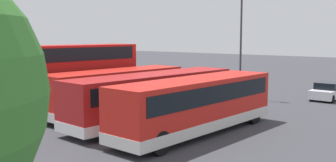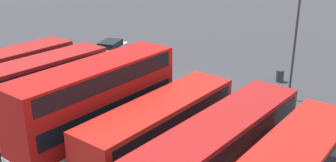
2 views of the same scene
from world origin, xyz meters
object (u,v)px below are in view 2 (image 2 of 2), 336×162
object	(u,v)px
bus_single_deck_sixth	(29,81)
waste_bin_yellow	(280,76)
bus_single_deck_fifth	(57,96)
bus_single_deck_third	(161,125)
bus_single_deck_second	(219,147)
lamp_post_tall	(297,29)
car_small_green	(111,48)
bus_double_decker_fourth	(97,101)

from	to	relation	value
bus_single_deck_sixth	waste_bin_yellow	distance (m)	18.75
bus_single_deck_fifth	bus_single_deck_sixth	distance (m)	3.67
bus_single_deck_third	waste_bin_yellow	world-z (taller)	bus_single_deck_third
bus_single_deck_second	lamp_post_tall	distance (m)	11.86
bus_single_deck_fifth	lamp_post_tall	world-z (taller)	lamp_post_tall
bus_single_deck_third	bus_single_deck_sixth	bearing A→B (deg)	-0.22
lamp_post_tall	bus_single_deck_second	bearing A→B (deg)	92.95
bus_single_deck_fifth	waste_bin_yellow	bearing A→B (deg)	-120.29
car_small_green	waste_bin_yellow	xyz separation A→B (m)	(-15.80, -2.51, -0.22)
bus_single_deck_second	bus_single_deck_fifth	world-z (taller)	same
lamp_post_tall	car_small_green	bearing A→B (deg)	-1.72
bus_single_deck_sixth	lamp_post_tall	xyz separation A→B (m)	(-14.10, -11.11, 3.46)
bus_single_deck_third	car_small_green	distance (m)	18.80
bus_single_deck_fifth	car_small_green	world-z (taller)	bus_single_deck_fifth
waste_bin_yellow	bus_single_deck_third	bearing A→B (deg)	85.58
lamp_post_tall	waste_bin_yellow	size ratio (longest dim) A/B	9.25
bus_single_deck_third	waste_bin_yellow	bearing A→B (deg)	-94.42
bus_single_deck_second	waste_bin_yellow	xyz separation A→B (m)	(2.43, -14.37, -1.15)
car_small_green	waste_bin_yellow	bearing A→B (deg)	-170.96
bus_double_decker_fourth	car_small_green	size ratio (longest dim) A/B	2.40
bus_single_deck_fifth	bus_single_deck_third	bearing A→B (deg)	-175.58
bus_single_deck_second	car_small_green	bearing A→B (deg)	-33.03
car_small_green	waste_bin_yellow	size ratio (longest dim) A/B	4.56
bus_single_deck_second	lamp_post_tall	world-z (taller)	lamp_post_tall
bus_single_deck_third	waste_bin_yellow	size ratio (longest dim) A/B	10.94
bus_single_deck_fifth	lamp_post_tall	size ratio (longest dim) A/B	1.29
bus_single_deck_second	bus_single_deck_fifth	distance (m)	11.07
bus_single_deck_third	car_small_green	bearing A→B (deg)	-38.48
bus_single_deck_third	bus_double_decker_fourth	world-z (taller)	bus_double_decker_fourth
bus_single_deck_sixth	bus_single_deck_second	bearing A→B (deg)	179.17
bus_double_decker_fourth	bus_single_deck_fifth	xyz separation A→B (m)	(3.93, -0.41, -0.82)
bus_single_deck_second	bus_double_decker_fourth	distance (m)	7.23
bus_single_deck_fifth	lamp_post_tall	xyz separation A→B (m)	(-10.48, -11.73, 3.47)
bus_single_deck_second	lamp_post_tall	bearing A→B (deg)	-87.05
bus_single_deck_second	bus_single_deck_sixth	bearing A→B (deg)	-0.83
bus_single_deck_third	bus_single_deck_sixth	world-z (taller)	same
bus_single_deck_second	waste_bin_yellow	world-z (taller)	bus_single_deck_second
car_small_green	bus_double_decker_fourth	bearing A→B (deg)	131.19
lamp_post_tall	waste_bin_yellow	distance (m)	5.83
bus_single_deck_second	bus_double_decker_fourth	bearing A→B (deg)	6.53
bus_double_decker_fourth	bus_single_deck_second	bearing A→B (deg)	-173.47
bus_double_decker_fourth	waste_bin_yellow	size ratio (longest dim) A/B	10.95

